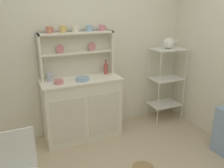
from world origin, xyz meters
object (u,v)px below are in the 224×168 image
object	(u,v)px
bakers_rack	(166,77)
cup_terracotta_0	(49,30)
hutch_shelf_unit	(76,50)
porcelain_teapot	(169,43)
utensil_jar	(50,77)
hutch_cabinet	(82,108)
bowl_mixing_large	(59,82)
jam_bottle	(106,68)

from	to	relation	value
bakers_rack	cup_terracotta_0	world-z (taller)	cup_terracotta_0
hutch_shelf_unit	porcelain_teapot	world-z (taller)	hutch_shelf_unit
hutch_shelf_unit	utensil_jar	xyz separation A→B (m)	(-0.40, -0.09, -0.30)
hutch_cabinet	cup_terracotta_0	distance (m)	1.14
hutch_cabinet	cup_terracotta_0	size ratio (longest dim) A/B	12.17
bakers_rack	utensil_jar	world-z (taller)	bakers_rack
hutch_cabinet	hutch_shelf_unit	distance (m)	0.80
hutch_cabinet	bowl_mixing_large	size ratio (longest dim) A/B	8.92
hutch_cabinet	utensil_jar	distance (m)	0.63
bakers_rack	cup_terracotta_0	xyz separation A→B (m)	(-1.74, 0.14, 0.80)
utensil_jar	porcelain_teapot	size ratio (longest dim) A/B	0.94
jam_bottle	porcelain_teapot	xyz separation A→B (m)	(0.99, -0.11, 0.32)
cup_terracotta_0	porcelain_teapot	world-z (taller)	cup_terracotta_0
bowl_mixing_large	utensil_jar	xyz separation A→B (m)	(-0.08, 0.15, 0.03)
cup_terracotta_0	utensil_jar	distance (m)	0.60
hutch_shelf_unit	bakers_rack	xyz separation A→B (m)	(1.39, -0.19, -0.50)
hutch_shelf_unit	hutch_cabinet	bearing A→B (deg)	-90.00
utensil_jar	bakers_rack	bearing A→B (deg)	-3.20
hutch_shelf_unit	porcelain_teapot	xyz separation A→B (m)	(1.39, -0.19, 0.04)
jam_bottle	cup_terracotta_0	bearing A→B (deg)	177.24
hutch_cabinet	jam_bottle	size ratio (longest dim) A/B	5.23
hutch_cabinet	bowl_mixing_large	bearing A→B (deg)	-166.94
cup_terracotta_0	utensil_jar	bearing A→B (deg)	-140.82
hutch_shelf_unit	bakers_rack	size ratio (longest dim) A/B	0.85
jam_bottle	utensil_jar	bearing A→B (deg)	-179.38
hutch_shelf_unit	bowl_mixing_large	distance (m)	0.52
cup_terracotta_0	hutch_cabinet	bearing A→B (deg)	-19.48
cup_terracotta_0	jam_bottle	xyz separation A→B (m)	(0.75, -0.04, -0.57)
hutch_cabinet	hutch_shelf_unit	bearing A→B (deg)	90.00
cup_terracotta_0	porcelain_teapot	distance (m)	1.76
hutch_shelf_unit	porcelain_teapot	distance (m)	1.40
bowl_mixing_large	bakers_rack	bearing A→B (deg)	1.70
jam_bottle	hutch_shelf_unit	bearing A→B (deg)	169.20
hutch_cabinet	bakers_rack	bearing A→B (deg)	-0.93
bakers_rack	utensil_jar	distance (m)	1.81
hutch_shelf_unit	utensil_jar	bearing A→B (deg)	-168.01
cup_terracotta_0	hutch_shelf_unit	bearing A→B (deg)	6.66
cup_terracotta_0	jam_bottle	world-z (taller)	cup_terracotta_0
jam_bottle	bakers_rack	bearing A→B (deg)	-6.26
hutch_cabinet	jam_bottle	world-z (taller)	jam_bottle
hutch_shelf_unit	bakers_rack	distance (m)	1.49
cup_terracotta_0	bowl_mixing_large	world-z (taller)	cup_terracotta_0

